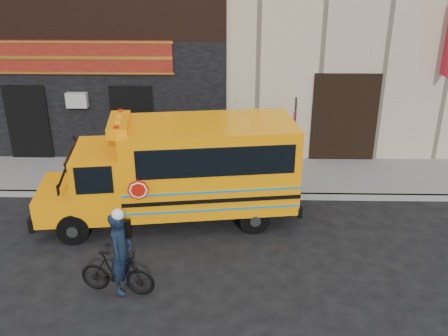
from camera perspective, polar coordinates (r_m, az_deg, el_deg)
ground at (r=12.73m, az=-0.19°, el=-8.66°), size 120.00×120.00×0.00m
curb at (r=14.96m, az=0.07°, el=-3.17°), size 40.00×0.20×0.15m
sidewalk at (r=16.32m, az=0.18°, el=-0.83°), size 40.00×3.00×0.15m
school_bus at (r=13.26m, az=-4.67°, el=-0.02°), size 7.13×3.07×2.92m
sign_pole at (r=14.60m, az=7.95°, el=2.80°), size 0.11×0.26×3.05m
bicycle at (r=11.06m, az=-12.12°, el=-11.60°), size 1.71×0.74×1.00m
cyclist at (r=10.83m, az=-11.63°, el=-9.69°), size 0.58×0.75×1.84m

